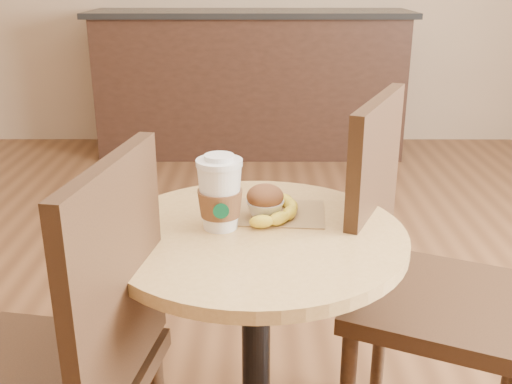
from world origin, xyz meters
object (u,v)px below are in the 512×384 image
(banana, at_px, (277,208))
(cafe_table, at_px, (256,314))
(coffee_cup, at_px, (220,196))
(muffin, at_px, (265,201))
(chair_right, at_px, (418,278))
(chair_left, at_px, (67,367))

(banana, bearing_deg, cafe_table, -103.20)
(coffee_cup, xyz_separation_m, muffin, (0.10, 0.06, -0.04))
(chair_right, height_order, muffin, chair_right)
(chair_left, relative_size, coffee_cup, 5.66)
(chair_right, bearing_deg, banana, 118.54)
(cafe_table, bearing_deg, banana, 62.12)
(coffee_cup, bearing_deg, banana, 23.85)
(muffin, bearing_deg, banana, 33.29)
(chair_left, height_order, coffee_cup, chair_left)
(cafe_table, relative_size, chair_left, 0.75)
(coffee_cup, bearing_deg, cafe_table, -18.94)
(cafe_table, bearing_deg, chair_left, -149.39)
(chair_left, relative_size, muffin, 10.90)
(cafe_table, xyz_separation_m, banana, (0.05, 0.09, 0.24))
(chair_left, xyz_separation_m, chair_right, (0.81, 0.35, 0.02))
(banana, bearing_deg, chair_left, -128.84)
(coffee_cup, relative_size, banana, 0.78)
(coffee_cup, bearing_deg, chair_right, 5.96)
(chair_left, distance_m, chair_right, 0.88)
(chair_right, bearing_deg, coffee_cup, 125.77)
(chair_left, height_order, chair_right, chair_right)
(chair_right, xyz_separation_m, coffee_cup, (-0.50, -0.10, 0.27))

